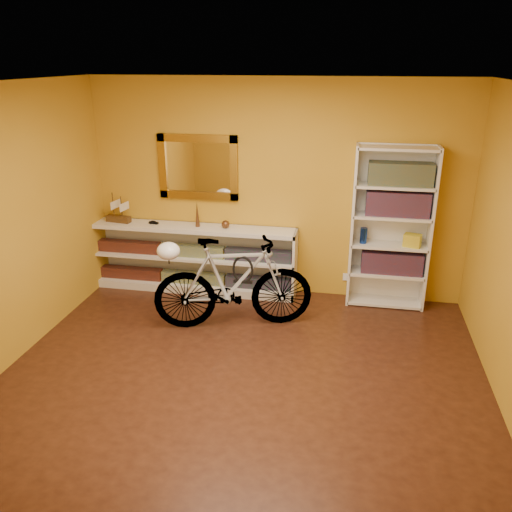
% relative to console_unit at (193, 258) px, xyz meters
% --- Properties ---
extents(floor, '(4.50, 4.00, 0.01)m').
position_rel_console_unit_xyz_m(floor, '(1.01, -1.81, -0.43)').
color(floor, black).
rests_on(floor, ground).
extents(ceiling, '(4.50, 4.00, 0.01)m').
position_rel_console_unit_xyz_m(ceiling, '(1.01, -1.81, 2.18)').
color(ceiling, silver).
rests_on(ceiling, ground).
extents(back_wall, '(4.50, 0.01, 2.60)m').
position_rel_console_unit_xyz_m(back_wall, '(1.01, 0.19, 0.88)').
color(back_wall, '#BB851C').
rests_on(back_wall, ground).
extents(left_wall, '(0.01, 4.00, 2.60)m').
position_rel_console_unit_xyz_m(left_wall, '(-1.24, -1.81, 0.88)').
color(left_wall, '#BB851C').
rests_on(left_wall, ground).
extents(gilt_mirror, '(0.98, 0.06, 0.78)m').
position_rel_console_unit_xyz_m(gilt_mirror, '(0.06, 0.15, 1.12)').
color(gilt_mirror, olive).
rests_on(gilt_mirror, back_wall).
extents(wall_socket, '(0.09, 0.02, 0.09)m').
position_rel_console_unit_xyz_m(wall_socket, '(1.91, 0.17, -0.17)').
color(wall_socket, silver).
rests_on(wall_socket, back_wall).
extents(console_unit, '(2.60, 0.35, 0.85)m').
position_rel_console_unit_xyz_m(console_unit, '(0.00, 0.00, 0.00)').
color(console_unit, silver).
rests_on(console_unit, floor).
extents(cd_row_lower, '(2.50, 0.13, 0.14)m').
position_rel_console_unit_xyz_m(cd_row_lower, '(-0.00, -0.02, -0.26)').
color(cd_row_lower, black).
rests_on(cd_row_lower, console_unit).
extents(cd_row_upper, '(2.50, 0.13, 0.14)m').
position_rel_console_unit_xyz_m(cd_row_upper, '(-0.00, -0.02, 0.11)').
color(cd_row_upper, navy).
rests_on(cd_row_upper, console_unit).
extents(model_ship, '(0.33, 0.17, 0.37)m').
position_rel_console_unit_xyz_m(model_ship, '(-0.96, 0.00, 0.61)').
color(model_ship, '#3C2710').
rests_on(model_ship, console_unit).
extents(toy_car, '(0.00, 0.00, 0.00)m').
position_rel_console_unit_xyz_m(toy_car, '(-0.49, 0.00, 0.43)').
color(toy_car, black).
rests_on(toy_car, console_unit).
extents(bronze_ornament, '(0.06, 0.06, 0.32)m').
position_rel_console_unit_xyz_m(bronze_ornament, '(0.08, 0.00, 0.59)').
color(bronze_ornament, '#56341D').
rests_on(bronze_ornament, console_unit).
extents(decorative_orb, '(0.10, 0.10, 0.10)m').
position_rel_console_unit_xyz_m(decorative_orb, '(0.43, 0.00, 0.47)').
color(decorative_orb, '#56341D').
rests_on(decorative_orb, console_unit).
extents(bookcase, '(0.90, 0.30, 1.90)m').
position_rel_console_unit_xyz_m(bookcase, '(2.37, 0.03, 0.52)').
color(bookcase, silver).
rests_on(bookcase, floor).
extents(book_row_a, '(0.70, 0.22, 0.26)m').
position_rel_console_unit_xyz_m(book_row_a, '(2.42, 0.03, 0.12)').
color(book_row_a, maroon).
rests_on(book_row_a, bookcase).
extents(book_row_b, '(0.70, 0.22, 0.28)m').
position_rel_console_unit_xyz_m(book_row_b, '(2.42, 0.03, 0.83)').
color(book_row_b, maroon).
rests_on(book_row_b, bookcase).
extents(book_row_c, '(0.70, 0.22, 0.25)m').
position_rel_console_unit_xyz_m(book_row_c, '(2.42, 0.03, 1.16)').
color(book_row_c, '#174851').
rests_on(book_row_c, bookcase).
extents(travel_mug, '(0.08, 0.08, 0.18)m').
position_rel_console_unit_xyz_m(travel_mug, '(2.08, 0.01, 0.43)').
color(travel_mug, navy).
rests_on(travel_mug, bookcase).
extents(red_tin, '(0.14, 0.14, 0.17)m').
position_rel_console_unit_xyz_m(red_tin, '(2.17, 0.06, 1.13)').
color(red_tin, maroon).
rests_on(red_tin, bookcase).
extents(yellow_bag, '(0.22, 0.18, 0.15)m').
position_rel_console_unit_xyz_m(yellow_bag, '(2.62, -0.01, 0.41)').
color(yellow_bag, gold).
rests_on(yellow_bag, bookcase).
extents(bicycle, '(0.92, 1.81, 1.03)m').
position_rel_console_unit_xyz_m(bicycle, '(0.72, -0.85, 0.09)').
color(bicycle, silver).
rests_on(bicycle, floor).
extents(helmet, '(0.25, 0.23, 0.19)m').
position_rel_console_unit_xyz_m(helmet, '(0.07, -1.03, 0.48)').
color(helmet, white).
rests_on(helmet, bicycle).
extents(u_lock, '(0.23, 0.02, 0.23)m').
position_rel_console_unit_xyz_m(u_lock, '(0.82, -0.82, 0.25)').
color(u_lock, black).
rests_on(u_lock, bicycle).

